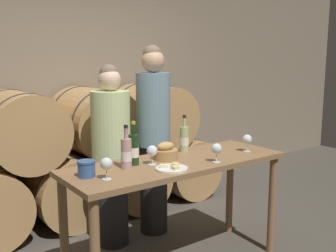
{
  "coord_description": "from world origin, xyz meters",
  "views": [
    {
      "loc": [
        -1.77,
        -2.29,
        1.64
      ],
      "look_at": [
        0.0,
        0.12,
        1.13
      ],
      "focal_mm": 42.0,
      "sensor_mm": 36.0,
      "label": 1
    }
  ],
  "objects_px": {
    "wine_bottle_red": "(134,149)",
    "wine_glass_left": "(152,151)",
    "bread_basket": "(165,152)",
    "cheese_plate": "(172,168)",
    "wine_glass_center": "(217,149)",
    "wine_bottle_rose": "(126,153)",
    "person_left": "(111,156)",
    "tasting_table": "(178,177)",
    "wine_glass_far_left": "(106,164)",
    "person_right": "(153,138)",
    "blue_crock": "(86,168)",
    "wine_bottle_white": "(184,139)",
    "wine_glass_right": "(247,140)"
  },
  "relations": [
    {
      "from": "person_left",
      "to": "bread_basket",
      "type": "height_order",
      "value": "person_left"
    },
    {
      "from": "bread_basket",
      "to": "wine_glass_right",
      "type": "bearing_deg",
      "value": -15.99
    },
    {
      "from": "wine_bottle_rose",
      "to": "wine_glass_right",
      "type": "relative_size",
      "value": 2.16
    },
    {
      "from": "tasting_table",
      "to": "cheese_plate",
      "type": "height_order",
      "value": "cheese_plate"
    },
    {
      "from": "person_right",
      "to": "wine_bottle_rose",
      "type": "distance_m",
      "value": 0.92
    },
    {
      "from": "wine_bottle_white",
      "to": "bread_basket",
      "type": "relative_size",
      "value": 1.59
    },
    {
      "from": "bread_basket",
      "to": "cheese_plate",
      "type": "distance_m",
      "value": 0.3
    },
    {
      "from": "person_left",
      "to": "wine_glass_center",
      "type": "bearing_deg",
      "value": -65.49
    },
    {
      "from": "bread_basket",
      "to": "wine_glass_center",
      "type": "distance_m",
      "value": 0.4
    },
    {
      "from": "wine_bottle_rose",
      "to": "bread_basket",
      "type": "xyz_separation_m",
      "value": [
        0.38,
        0.05,
        -0.06
      ]
    },
    {
      "from": "person_left",
      "to": "blue_crock",
      "type": "relative_size",
      "value": 13.16
    },
    {
      "from": "tasting_table",
      "to": "wine_bottle_rose",
      "type": "bearing_deg",
      "value": 173.83
    },
    {
      "from": "person_right",
      "to": "wine_bottle_red",
      "type": "distance_m",
      "value": 0.82
    },
    {
      "from": "wine_glass_left",
      "to": "bread_basket",
      "type": "bearing_deg",
      "value": 23.89
    },
    {
      "from": "tasting_table",
      "to": "wine_bottle_red",
      "type": "xyz_separation_m",
      "value": [
        -0.33,
        0.1,
        0.24
      ]
    },
    {
      "from": "cheese_plate",
      "to": "wine_glass_center",
      "type": "relative_size",
      "value": 1.59
    },
    {
      "from": "tasting_table",
      "to": "wine_glass_far_left",
      "type": "bearing_deg",
      "value": -170.93
    },
    {
      "from": "wine_bottle_white",
      "to": "wine_bottle_rose",
      "type": "height_order",
      "value": "wine_bottle_rose"
    },
    {
      "from": "bread_basket",
      "to": "wine_glass_right",
      "type": "xyz_separation_m",
      "value": [
        0.69,
        -0.2,
        0.05
      ]
    },
    {
      "from": "person_right",
      "to": "wine_bottle_red",
      "type": "xyz_separation_m",
      "value": [
        -0.57,
        -0.59,
        0.08
      ]
    },
    {
      "from": "wine_bottle_white",
      "to": "wine_glass_right",
      "type": "bearing_deg",
      "value": -35.56
    },
    {
      "from": "wine_glass_right",
      "to": "wine_glass_center",
      "type": "bearing_deg",
      "value": -166.62
    },
    {
      "from": "wine_glass_center",
      "to": "cheese_plate",
      "type": "bearing_deg",
      "value": 174.1
    },
    {
      "from": "person_left",
      "to": "wine_bottle_rose",
      "type": "height_order",
      "value": "person_left"
    },
    {
      "from": "person_right",
      "to": "blue_crock",
      "type": "relative_size",
      "value": 14.55
    },
    {
      "from": "blue_crock",
      "to": "wine_glass_far_left",
      "type": "relative_size",
      "value": 0.85
    },
    {
      "from": "person_left",
      "to": "cheese_plate",
      "type": "distance_m",
      "value": 0.85
    },
    {
      "from": "person_right",
      "to": "wine_bottle_red",
      "type": "bearing_deg",
      "value": -134.2
    },
    {
      "from": "person_left",
      "to": "person_right",
      "type": "xyz_separation_m",
      "value": [
        0.44,
        0.0,
        0.11
      ]
    },
    {
      "from": "wine_bottle_red",
      "to": "wine_glass_far_left",
      "type": "relative_size",
      "value": 2.23
    },
    {
      "from": "cheese_plate",
      "to": "wine_glass_far_left",
      "type": "bearing_deg",
      "value": 172.56
    },
    {
      "from": "person_left",
      "to": "tasting_table",
      "type": "bearing_deg",
      "value": -73.72
    },
    {
      "from": "blue_crock",
      "to": "wine_glass_left",
      "type": "xyz_separation_m",
      "value": [
        0.51,
        -0.01,
        0.04
      ]
    },
    {
      "from": "blue_crock",
      "to": "wine_glass_far_left",
      "type": "bearing_deg",
      "value": -59.14
    },
    {
      "from": "wine_bottle_rose",
      "to": "wine_glass_center",
      "type": "height_order",
      "value": "wine_bottle_rose"
    },
    {
      "from": "tasting_table",
      "to": "wine_glass_far_left",
      "type": "distance_m",
      "value": 0.7
    },
    {
      "from": "tasting_table",
      "to": "person_left",
      "type": "distance_m",
      "value": 0.72
    },
    {
      "from": "bread_basket",
      "to": "cheese_plate",
      "type": "bearing_deg",
      "value": -117.76
    },
    {
      "from": "wine_bottle_rose",
      "to": "wine_glass_right",
      "type": "height_order",
      "value": "wine_bottle_rose"
    },
    {
      "from": "wine_bottle_white",
      "to": "wine_bottle_rose",
      "type": "bearing_deg",
      "value": -166.2
    },
    {
      "from": "wine_bottle_red",
      "to": "wine_glass_left",
      "type": "xyz_separation_m",
      "value": [
        0.11,
        -0.08,
        -0.01
      ]
    },
    {
      "from": "wine_glass_far_left",
      "to": "wine_glass_left",
      "type": "xyz_separation_m",
      "value": [
        0.43,
        0.12,
        0.0
      ]
    },
    {
      "from": "person_right",
      "to": "tasting_table",
      "type": "bearing_deg",
      "value": -109.47
    },
    {
      "from": "person_right",
      "to": "wine_glass_center",
      "type": "relative_size",
      "value": 12.3
    },
    {
      "from": "wine_glass_left",
      "to": "wine_glass_center",
      "type": "bearing_deg",
      "value": -28.01
    },
    {
      "from": "wine_bottle_rose",
      "to": "bread_basket",
      "type": "relative_size",
      "value": 1.61
    },
    {
      "from": "wine_bottle_rose",
      "to": "person_left",
      "type": "bearing_deg",
      "value": 71.01
    },
    {
      "from": "person_left",
      "to": "blue_crock",
      "type": "xyz_separation_m",
      "value": [
        -0.53,
        -0.66,
        0.13
      ]
    },
    {
      "from": "blue_crock",
      "to": "wine_glass_right",
      "type": "height_order",
      "value": "wine_glass_right"
    },
    {
      "from": "wine_bottle_red",
      "to": "wine_glass_center",
      "type": "distance_m",
      "value": 0.61
    }
  ]
}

